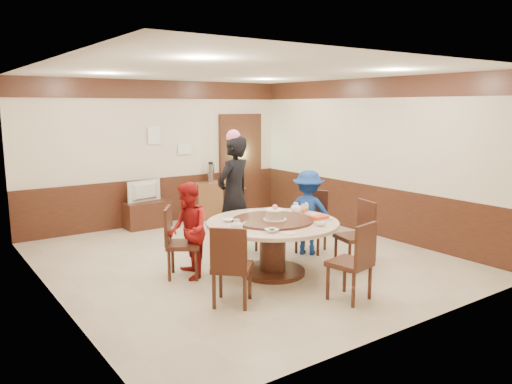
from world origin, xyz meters
TOP-DOWN VIEW (x-y plane):
  - room at (0.01, 0.01)m, footprint 6.00×6.04m
  - banquet_table at (-0.04, -0.80)m, footprint 1.82×1.82m
  - chair_0 at (1.13, -0.28)m, footprint 0.60×0.60m
  - chair_1 at (0.25, 0.45)m, footprint 0.49×0.50m
  - chair_2 at (-1.13, -0.19)m, footprint 0.61×0.61m
  - chair_3 at (-1.10, -1.40)m, footprint 0.62×0.62m
  - chair_4 at (0.15, -2.10)m, footprint 0.52×0.52m
  - chair_5 at (1.10, -1.25)m, footprint 0.53×0.52m
  - person_standing at (0.05, 0.35)m, footprint 0.79×0.64m
  - person_red at (-1.07, -0.27)m, footprint 0.65×0.75m
  - person_blue at (0.99, -0.35)m, footprint 0.94×0.97m
  - birthday_cake at (-0.04, -0.84)m, footprint 0.32×0.32m
  - teapot_left at (-0.73, -0.94)m, footprint 0.17×0.15m
  - teapot_right at (0.58, -0.53)m, footprint 0.17×0.15m
  - bowl_0 at (-0.56, -0.47)m, footprint 0.15×0.15m
  - bowl_1 at (0.31, -1.37)m, footprint 0.15×0.15m
  - bowl_2 at (-0.42, -1.27)m, footprint 0.17×0.17m
  - bowl_3 at (0.59, -0.92)m, footprint 0.14×0.14m
  - saucer_near at (-0.29, -1.45)m, footprint 0.18×0.18m
  - saucer_far at (0.41, -0.30)m, footprint 0.18×0.18m
  - shrimp_platter at (0.51, -1.12)m, footprint 0.30×0.20m
  - bottle_0 at (0.49, -0.80)m, footprint 0.06×0.06m
  - bottle_1 at (0.62, -0.73)m, footprint 0.06×0.06m
  - tv_stand at (-0.39, 2.75)m, footprint 0.85×0.45m
  - television at (-0.39, 2.75)m, footprint 0.71×0.22m
  - side_cabinet at (1.04, 2.78)m, footprint 0.80×0.40m
  - thermos at (1.05, 2.78)m, footprint 0.15×0.15m
  - notice_left at (-0.10, 2.96)m, footprint 0.25×0.00m
  - notice_right at (0.55, 2.96)m, footprint 0.30×0.00m

SIDE VIEW (x-z plane):
  - tv_stand at x=-0.39m, z-range 0.00..0.50m
  - chair_0 at x=1.13m, z-range -0.18..0.79m
  - chair_1 at x=0.25m, z-range -0.18..0.79m
  - chair_2 at x=-1.13m, z-range -0.18..0.79m
  - chair_3 at x=-1.10m, z-range -0.18..0.79m
  - chair_4 at x=0.15m, z-range -0.18..0.79m
  - chair_5 at x=1.10m, z-range -0.18..0.79m
  - side_cabinet at x=1.04m, z-range 0.00..0.75m
  - banquet_table at x=-0.04m, z-range 0.14..0.92m
  - person_red at x=-1.07m, z-range 0.00..1.31m
  - person_blue at x=0.99m, z-range 0.00..1.33m
  - television at x=-0.39m, z-range 0.50..0.91m
  - saucer_near at x=-0.29m, z-range 0.75..0.76m
  - saucer_far at x=0.41m, z-range 0.75..0.76m
  - bowl_0 at x=-0.56m, z-range 0.75..0.79m
  - bowl_2 at x=-0.42m, z-range 0.75..0.79m
  - bowl_3 at x=0.59m, z-range 0.75..0.79m
  - bowl_1 at x=0.31m, z-range 0.75..0.80m
  - shrimp_platter at x=0.51m, z-range 0.75..0.81m
  - teapot_left at x=-0.73m, z-range 0.75..0.87m
  - teapot_right at x=0.58m, z-range 0.75..0.87m
  - bottle_0 at x=0.49m, z-range 0.75..0.91m
  - bottle_1 at x=0.62m, z-range 0.75..0.91m
  - birthday_cake at x=-0.04m, z-range 0.75..0.96m
  - person_standing at x=0.05m, z-range 0.00..1.86m
  - thermos at x=1.05m, z-range 0.75..1.13m
  - room at x=0.01m, z-range -0.34..2.50m
  - notice_right at x=0.55m, z-range 1.34..1.56m
  - notice_left at x=-0.10m, z-range 1.57..1.93m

